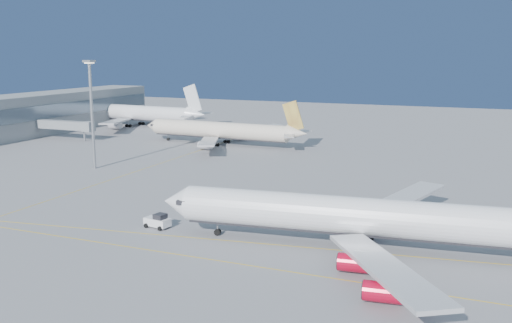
# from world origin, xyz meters

# --- Properties ---
(ground) EXTENTS (500.00, 500.00, 0.00)m
(ground) POSITION_xyz_m (0.00, 0.00, 0.00)
(ground) COLOR slate
(ground) RESTS_ON ground
(terminal) EXTENTS (18.40, 110.00, 15.00)m
(terminal) POSITION_xyz_m (-114.93, 85.00, 7.51)
(terminal) COLOR gray
(terminal) RESTS_ON ground
(jet_bridge) EXTENTS (23.60, 3.60, 6.90)m
(jet_bridge) POSITION_xyz_m (-93.11, 72.00, 5.17)
(jet_bridge) COLOR gray
(jet_bridge) RESTS_ON ground
(taxiway_lines) EXTENTS (118.86, 140.00, 0.02)m
(taxiway_lines) POSITION_xyz_m (-14.71, 6.34, 0.01)
(taxiway_lines) COLOR gold
(taxiway_lines) RESTS_ON ground
(airliner_virgin) EXTENTS (68.76, 61.40, 16.96)m
(airliner_virgin) POSITION_xyz_m (27.52, -0.52, 5.11)
(airliner_virgin) COLOR white
(airliner_virgin) RESTS_ON ground
(airliner_etihad) EXTENTS (60.27, 55.69, 15.74)m
(airliner_etihad) POSITION_xyz_m (-38.35, 83.43, 4.79)
(airliner_etihad) COLOR beige
(airliner_etihad) RESTS_ON ground
(airliner_third) EXTENTS (67.90, 62.53, 18.21)m
(airliner_third) POSITION_xyz_m (-93.28, 113.70, 5.51)
(airliner_third) COLOR white
(airliner_third) RESTS_ON ground
(pushback_tug) EXTENTS (4.91, 3.45, 2.58)m
(pushback_tug) POSITION_xyz_m (-8.72, -3.50, 1.20)
(pushback_tug) COLOR white
(pushback_tug) RESTS_ON ground
(light_mast) EXTENTS (2.46, 2.46, 28.41)m
(light_mast) POSITION_xyz_m (-52.42, 34.75, 16.77)
(light_mast) COLOR gray
(light_mast) RESTS_ON ground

